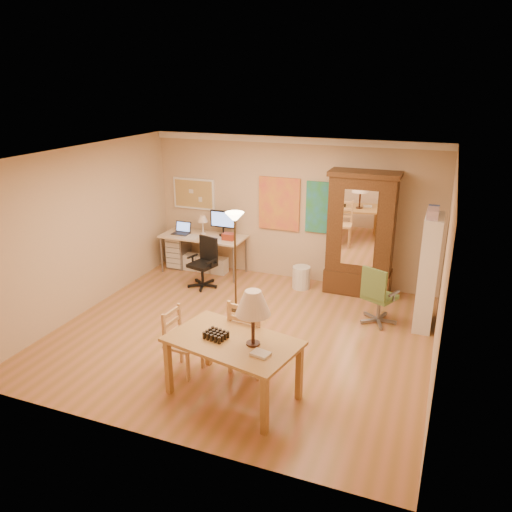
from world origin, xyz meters
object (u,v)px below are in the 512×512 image
at_px(office_chair_black, 204,274).
at_px(dining_table, 240,331).
at_px(bookshelf, 428,273).
at_px(office_chair_green, 378,308).
at_px(armoire, 360,242).
at_px(computer_desk, 206,250).

bearing_deg(office_chair_black, dining_table, -56.05).
height_order(dining_table, bookshelf, bookshelf).
relative_size(dining_table, office_chair_green, 1.75).
height_order(office_chair_green, bookshelf, bookshelf).
relative_size(office_chair_black, office_chair_green, 0.96).
bearing_deg(office_chair_green, office_chair_black, 173.80).
relative_size(office_chair_green, armoire, 0.44).
relative_size(office_chair_green, bookshelf, 0.54).
height_order(dining_table, computer_desk, dining_table).
bearing_deg(bookshelf, computer_desk, 168.50).
xyz_separation_m(office_chair_green, armoire, (-0.52, 1.13, 0.70)).
relative_size(dining_table, office_chair_black, 1.82).
xyz_separation_m(dining_table, armoire, (0.74, 3.72, 0.05)).
bearing_deg(dining_table, armoire, 78.75).
relative_size(computer_desk, office_chair_green, 1.73).
relative_size(computer_desk, armoire, 0.76).
distance_m(armoire, bookshelf, 1.52).
bearing_deg(office_chair_black, bookshelf, -2.35).
relative_size(computer_desk, office_chair_black, 1.79).
bearing_deg(office_chair_green, computer_desk, 163.47).
xyz_separation_m(computer_desk, bookshelf, (4.21, -0.86, 0.42)).
relative_size(office_chair_black, bookshelf, 0.52).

